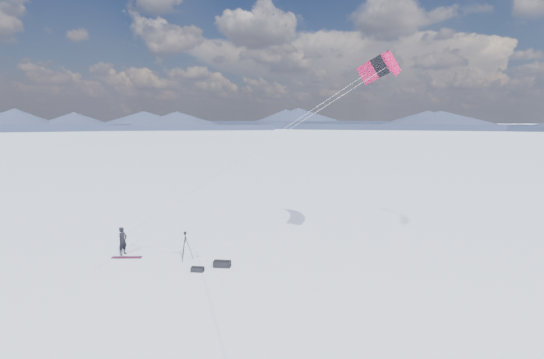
{
  "coord_description": "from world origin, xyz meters",
  "views": [
    {
      "loc": [
        6.97,
        -19.49,
        7.69
      ],
      "look_at": [
        6.44,
        2.8,
        4.33
      ],
      "focal_mm": 26.0,
      "sensor_mm": 36.0,
      "label": 1
    }
  ],
  "objects_px": {
    "snowkiter": "(124,255)",
    "tripod": "(185,242)",
    "gear_bag_a": "(222,264)",
    "gear_bag_b": "(197,269)",
    "snowboard": "(127,257)"
  },
  "relations": [
    {
      "from": "snowkiter",
      "to": "gear_bag_b",
      "type": "relative_size",
      "value": 2.42
    },
    {
      "from": "tripod",
      "to": "gear_bag_a",
      "type": "distance_m",
      "value": 2.57
    },
    {
      "from": "gear_bag_a",
      "to": "snowkiter",
      "type": "bearing_deg",
      "value": 168.77
    },
    {
      "from": "gear_bag_b",
      "to": "tripod",
      "type": "bearing_deg",
      "value": 125.5
    },
    {
      "from": "gear_bag_a",
      "to": "gear_bag_b",
      "type": "xyz_separation_m",
      "value": [
        -1.17,
        -0.68,
        -0.05
      ]
    },
    {
      "from": "snowkiter",
      "to": "gear_bag_a",
      "type": "distance_m",
      "value": 6.26
    },
    {
      "from": "snowkiter",
      "to": "tripod",
      "type": "distance_m",
      "value": 4.01
    },
    {
      "from": "snowkiter",
      "to": "snowboard",
      "type": "xyz_separation_m",
      "value": [
        0.39,
        -0.52,
        0.02
      ]
    },
    {
      "from": "tripod",
      "to": "gear_bag_a",
      "type": "relative_size",
      "value": 1.73
    },
    {
      "from": "tripod",
      "to": "gear_bag_b",
      "type": "relative_size",
      "value": 2.38
    },
    {
      "from": "snowkiter",
      "to": "gear_bag_b",
      "type": "height_order",
      "value": "snowkiter"
    },
    {
      "from": "snowboard",
      "to": "gear_bag_a",
      "type": "distance_m",
      "value": 5.75
    },
    {
      "from": "tripod",
      "to": "gear_bag_a",
      "type": "height_order",
      "value": "tripod"
    },
    {
      "from": "snowboard",
      "to": "tripod",
      "type": "bearing_deg",
      "value": -6.01
    },
    {
      "from": "snowkiter",
      "to": "tripod",
      "type": "height_order",
      "value": "tripod"
    }
  ]
}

